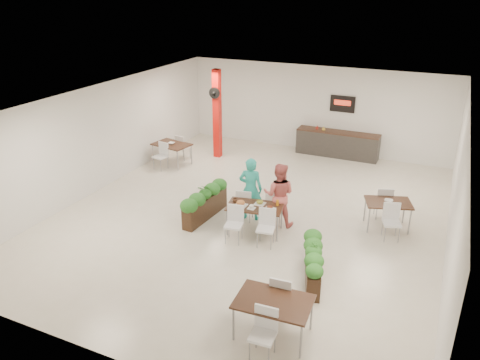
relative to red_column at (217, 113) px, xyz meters
name	(u,v)px	position (x,y,z in m)	size (l,w,h in m)	color
ground	(252,214)	(3.00, -3.79, -1.64)	(12.00, 12.00, 0.00)	beige
room_shell	(253,146)	(3.00, -3.79, 0.36)	(10.10, 12.10, 3.22)	white
red_column	(217,113)	(0.00, 0.00, 0.00)	(0.40, 0.41, 3.20)	red
service_counter	(337,143)	(4.00, 1.86, -1.15)	(3.00, 0.64, 2.20)	#2B2926
main_table	(254,210)	(3.45, -4.70, -1.01)	(1.52, 1.82, 0.92)	black
diner_man	(251,189)	(3.06, -4.04, -0.77)	(0.64, 0.42, 1.75)	teal
diner_woman	(279,195)	(3.86, -4.04, -0.78)	(0.84, 0.65, 1.72)	#D4625E
planter_left	(205,201)	(1.92, -4.51, -1.14)	(0.52, 1.90, 0.99)	black
planter_right	(313,260)	(5.41, -6.12, -1.16)	(0.81, 1.70, 0.92)	black
side_table_a	(172,147)	(-1.10, -1.37, -1.01)	(1.40, 1.67, 0.92)	black
side_table_b	(388,206)	(6.51, -3.05, -1.02)	(1.33, 1.67, 0.92)	black
side_table_c	(273,306)	(5.25, -8.09, -1.00)	(1.40, 1.64, 0.92)	black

